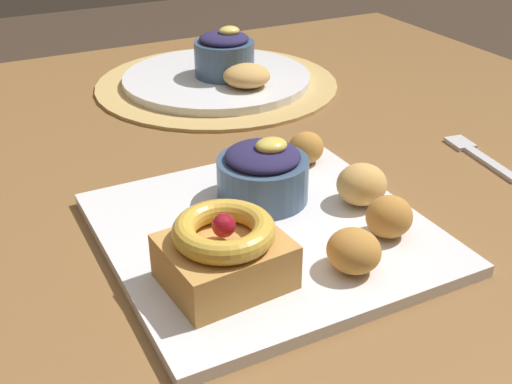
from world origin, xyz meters
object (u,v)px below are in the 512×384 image
back_plate (217,78)px  back_ramekin (224,54)px  berry_ramekin (263,173)px  fritter_extra (362,184)px  back_pastry (247,76)px  fork (477,154)px  fritter_back (306,148)px  cake_slice (226,252)px  fritter_middle (354,251)px  front_plate (266,232)px  fritter_front (389,217)px

back_plate → back_ramekin: 0.04m
berry_ramekin → fritter_extra: (0.08, -0.05, -0.01)m
back_ramekin → back_pastry: bearing=-82.6°
back_plate → fork: bearing=-65.0°
fritter_back → fritter_extra: (0.00, -0.10, 0.00)m
cake_slice → fritter_middle: size_ratio=2.16×
fritter_extra → back_pastry: 0.35m
fritter_back → fritter_extra: bearing=-89.1°
back_ramekin → front_plate: bearing=-109.7°
back_ramekin → back_pastry: size_ratio=1.31×
fritter_middle → back_pastry: bearing=74.9°
front_plate → back_ramekin: back_ramekin is taller
fritter_extra → back_ramekin: (0.04, 0.41, 0.02)m
cake_slice → back_plate: (0.20, 0.47, -0.03)m
fritter_back → back_ramekin: bearing=82.5°
cake_slice → berry_ramekin: (0.09, 0.11, -0.00)m
cake_slice → berry_ramekin: berry_ramekin is taller
fork → front_plate: bearing=105.8°
front_plate → fritter_front: bearing=-34.2°
front_plate → fritter_extra: fritter_extra is taller
berry_ramekin → fork: bearing=-1.5°
fritter_middle → back_ramekin: size_ratio=0.53×
fork → back_pastry: bearing=35.1°
berry_ramekin → fritter_middle: bearing=-85.6°
fritter_middle → back_pastry: 0.46m
fritter_front → fritter_back: fritter_front is taller
cake_slice → fritter_back: size_ratio=2.57×
fritter_back → front_plate: bearing=-136.0°
front_plate → back_pastry: (0.15, 0.35, 0.03)m
fritter_middle → fritter_back: size_ratio=1.19×
fork → fritter_back: bearing=81.8°
berry_ramekin → back_pastry: bearing=66.4°
front_plate → fritter_front: fritter_front is taller
fritter_extra → back_plate: bearing=86.1°
back_ramekin → fork: 0.40m
front_plate → back_ramekin: bearing=70.3°
fork → back_plate: bearing=33.1°
berry_ramekin → back_plate: size_ratio=0.32×
fritter_back → back_ramekin: back_ramekin is taller
fritter_front → back_ramekin: bearing=83.7°
back_ramekin → back_pastry: 0.06m
cake_slice → back_pastry: size_ratio=1.50×
fritter_front → fork: bearing=26.3°
fritter_back → back_plate: 0.32m
berry_ramekin → back_pastry: size_ratio=1.34×
cake_slice → berry_ramekin: size_ratio=1.12×
back_plate → back_pastry: (0.02, -0.07, 0.02)m
fritter_front → fritter_middle: bearing=-153.5°
cake_slice → fritter_extra: (0.18, 0.06, -0.01)m
fritter_extra → fork: fritter_extra is taller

